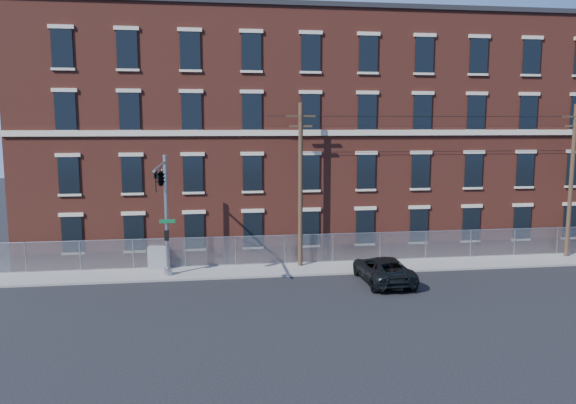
% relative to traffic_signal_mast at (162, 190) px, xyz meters
% --- Properties ---
extents(ground, '(140.00, 140.00, 0.00)m').
position_rel_traffic_signal_mast_xyz_m(ground, '(6.00, -2.18, -5.39)').
color(ground, black).
rests_on(ground, ground).
extents(sidewalk, '(65.00, 3.00, 0.12)m').
position_rel_traffic_signal_mast_xyz_m(sidewalk, '(18.00, 2.82, -5.33)').
color(sidewalk, gray).
rests_on(sidewalk, ground).
extents(mill_building, '(55.30, 14.32, 16.30)m').
position_rel_traffic_signal_mast_xyz_m(mill_building, '(18.00, 11.75, 2.76)').
color(mill_building, maroon).
rests_on(mill_building, ground).
extents(chain_link_fence, '(59.06, 0.06, 1.85)m').
position_rel_traffic_signal_mast_xyz_m(chain_link_fence, '(18.00, 4.12, -4.33)').
color(chain_link_fence, '#A5A8AD').
rests_on(chain_link_fence, ground).
extents(traffic_signal_mast, '(0.90, 6.75, 7.00)m').
position_rel_traffic_signal_mast_xyz_m(traffic_signal_mast, '(0.00, 0.00, 0.00)').
color(traffic_signal_mast, '#9EA0A5').
rests_on(traffic_signal_mast, ground).
extents(utility_pole_near, '(1.80, 0.28, 10.00)m').
position_rel_traffic_signal_mast_xyz_m(utility_pole_near, '(8.00, 3.42, -0.05)').
color(utility_pole_near, '#413020').
rests_on(utility_pole_near, ground).
extents(utility_pole_mid, '(1.80, 0.28, 10.00)m').
position_rel_traffic_signal_mast_xyz_m(utility_pole_mid, '(26.00, 3.42, -0.05)').
color(utility_pole_mid, '#413020').
rests_on(utility_pole_mid, ground).
extents(overhead_wires, '(40.00, 0.62, 0.62)m').
position_rel_traffic_signal_mast_xyz_m(overhead_wires, '(26.00, 3.42, 3.73)').
color(overhead_wires, black).
rests_on(overhead_wires, ground).
extents(pickup_truck, '(2.51, 5.34, 1.48)m').
position_rel_traffic_signal_mast_xyz_m(pickup_truck, '(12.07, -0.53, -4.65)').
color(pickup_truck, black).
rests_on(pickup_truck, ground).
extents(utility_cabinet, '(1.16, 0.68, 1.38)m').
position_rel_traffic_signal_mast_xyz_m(utility_cabinet, '(-0.71, 3.82, -4.58)').
color(utility_cabinet, slate).
rests_on(utility_cabinet, sidewalk).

